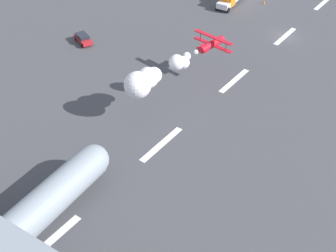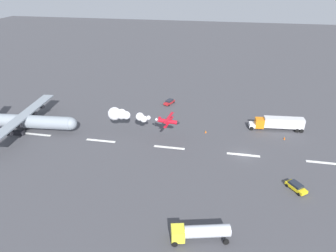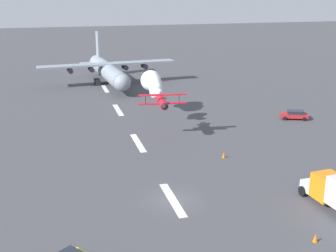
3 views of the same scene
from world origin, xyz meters
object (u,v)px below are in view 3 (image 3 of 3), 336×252
at_px(cargo_transport_plane, 109,71).
at_px(traffic_cone_near, 315,238).
at_px(stunt_biplane_red, 153,84).
at_px(followme_car_yellow, 295,114).
at_px(traffic_cone_far, 224,155).

height_order(cargo_transport_plane, traffic_cone_near, cargo_transport_plane).
height_order(stunt_biplane_red, traffic_cone_near, stunt_biplane_red).
height_order(cargo_transport_plane, followme_car_yellow, cargo_transport_plane).
height_order(stunt_biplane_red, followme_car_yellow, stunt_biplane_red).
bearing_deg(cargo_transport_plane, stunt_biplane_red, -171.87).
xyz_separation_m(stunt_biplane_red, traffic_cone_far, (-21.51, -4.36, -5.20)).
distance_m(traffic_cone_near, traffic_cone_far, 21.06).
height_order(stunt_biplane_red, traffic_cone_far, stunt_biplane_red).
relative_size(cargo_transport_plane, traffic_cone_far, 41.35).
xyz_separation_m(cargo_transport_plane, traffic_cone_far, (-48.85, -8.27, -2.84)).
distance_m(stunt_biplane_red, traffic_cone_near, 43.13).
distance_m(followme_car_yellow, traffic_cone_near, 39.11).
distance_m(cargo_transport_plane, traffic_cone_far, 49.63).
bearing_deg(stunt_biplane_red, cargo_transport_plane, 8.13).
bearing_deg(traffic_cone_far, cargo_transport_plane, 9.61).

